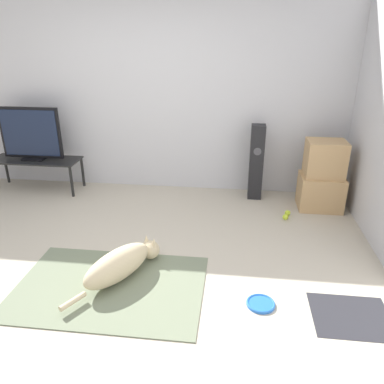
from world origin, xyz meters
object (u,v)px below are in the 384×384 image
(frisbee, at_px, (261,304))
(cardboard_box_upper, at_px, (325,159))
(cardboard_box_lower, at_px, (320,192))
(tv, at_px, (31,134))
(floor_speaker, at_px, (256,162))
(tv_stand, at_px, (35,163))
(dog, at_px, (121,263))
(tennis_ball_near_speaker, at_px, (285,217))
(tennis_ball_by_boxes, at_px, (288,213))

(frisbee, relative_size, cardboard_box_upper, 0.51)
(cardboard_box_lower, relative_size, tv, 0.63)
(floor_speaker, height_order, tv, tv)
(tv_stand, xyz_separation_m, tv, (-0.00, 0.00, 0.39))
(dog, height_order, tv, tv)
(cardboard_box_lower, relative_size, tv_stand, 0.43)
(frisbee, height_order, tennis_ball_near_speaker, tennis_ball_near_speaker)
(floor_speaker, distance_m, tennis_ball_near_speaker, 0.83)
(tv, bearing_deg, cardboard_box_upper, -2.07)
(cardboard_box_lower, bearing_deg, dog, -139.59)
(dog, distance_m, floor_speaker, 2.30)
(tennis_ball_by_boxes, height_order, tennis_ball_near_speaker, same)
(cardboard_box_lower, height_order, tv, tv)
(cardboard_box_upper, bearing_deg, dog, -139.42)
(tv_stand, xyz_separation_m, tennis_ball_near_speaker, (3.29, -0.54, -0.35))
(frisbee, distance_m, floor_speaker, 2.20)
(frisbee, distance_m, cardboard_box_lower, 2.09)
(dog, relative_size, cardboard_box_lower, 1.88)
(frisbee, xyz_separation_m, tennis_ball_by_boxes, (0.39, 1.65, 0.02))
(dog, distance_m, tennis_ball_by_boxes, 2.14)
(floor_speaker, bearing_deg, dog, -122.25)
(tennis_ball_by_boxes, xyz_separation_m, tennis_ball_near_speaker, (-0.04, -0.11, 0.00))
(floor_speaker, distance_m, tv_stand, 2.95)
(floor_speaker, xyz_separation_m, tennis_ball_by_boxes, (0.38, -0.50, -0.45))
(cardboard_box_upper, bearing_deg, tennis_ball_by_boxes, -144.61)
(tennis_ball_near_speaker, bearing_deg, frisbee, -103.00)
(cardboard_box_upper, xyz_separation_m, tv, (-3.73, 0.14, 0.15))
(cardboard_box_upper, height_order, tv_stand, cardboard_box_upper)
(tv_stand, relative_size, tennis_ball_near_speaker, 18.09)
(tv_stand, bearing_deg, tennis_ball_by_boxes, -7.25)
(floor_speaker, distance_m, tv, 2.96)
(cardboard_box_upper, relative_size, tennis_ball_by_boxes, 6.79)
(tennis_ball_by_boxes, relative_size, tennis_ball_near_speaker, 1.00)
(cardboard_box_upper, bearing_deg, tv_stand, 177.97)
(dog, distance_m, cardboard_box_upper, 2.68)
(cardboard_box_upper, bearing_deg, floor_speaker, 165.15)
(frisbee, bearing_deg, tennis_ball_near_speaker, 77.00)
(floor_speaker, relative_size, tv, 1.18)
(dog, height_order, tennis_ball_by_boxes, dog)
(floor_speaker, bearing_deg, tennis_ball_near_speaker, -60.82)
(frisbee, distance_m, cardboard_box_upper, 2.18)
(cardboard_box_lower, bearing_deg, tennis_ball_near_speaker, -138.59)
(cardboard_box_lower, bearing_deg, floor_speaker, 164.19)
(cardboard_box_lower, relative_size, tennis_ball_near_speaker, 7.77)
(cardboard_box_lower, xyz_separation_m, tv_stand, (-3.73, 0.15, 0.18))
(floor_speaker, height_order, tv_stand, floor_speaker)
(tennis_ball_by_boxes, bearing_deg, cardboard_box_upper, 35.39)
(frisbee, xyz_separation_m, tv_stand, (-2.93, 2.07, 0.37))
(dog, relative_size, tennis_ball_near_speaker, 14.58)
(dog, xyz_separation_m, tennis_ball_near_speaker, (1.55, 1.31, -0.11))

